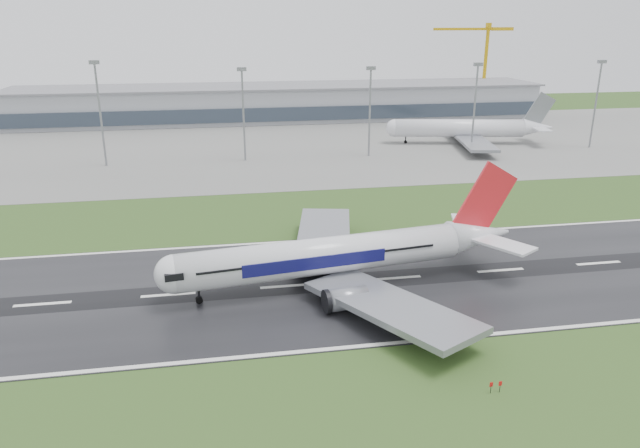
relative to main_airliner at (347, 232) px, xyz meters
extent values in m
plane|color=#284519|center=(9.30, 0.49, -9.66)|extent=(520.00, 520.00, 0.00)
cube|color=black|center=(9.30, 0.49, -9.61)|extent=(400.00, 45.00, 0.10)
cube|color=slate|center=(9.30, 125.49, -9.62)|extent=(400.00, 130.00, 0.08)
cube|color=#8F929A|center=(9.30, 185.49, -2.16)|extent=(240.00, 36.00, 15.00)
cylinder|color=gray|center=(-56.44, 100.49, 6.06)|extent=(0.64, 0.64, 31.44)
cylinder|color=gray|center=(-12.31, 100.49, 4.76)|extent=(0.64, 0.64, 28.84)
cylinder|color=gray|center=(29.76, 100.49, 4.66)|extent=(0.64, 0.64, 28.63)
cylinder|color=gray|center=(66.98, 100.49, 5.04)|extent=(0.64, 0.64, 29.40)
cylinder|color=gray|center=(112.97, 100.49, 5.23)|extent=(0.64, 0.64, 29.78)
camera|label=1|loc=(-21.02, -92.91, 34.16)|focal=33.18mm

